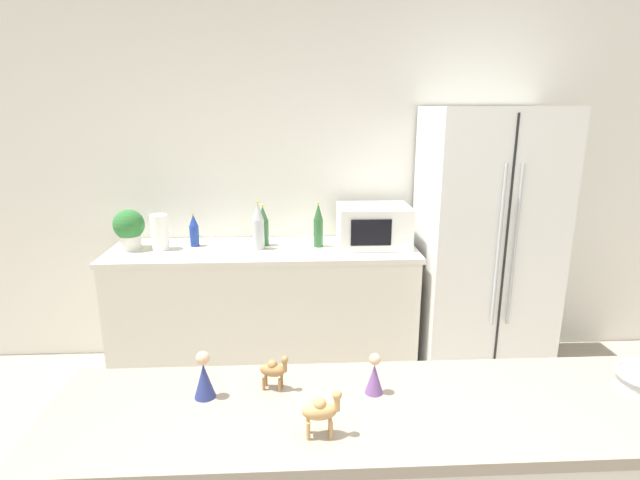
{
  "coord_description": "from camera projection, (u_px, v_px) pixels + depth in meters",
  "views": [
    {
      "loc": [
        -0.22,
        -0.87,
        1.84
      ],
      "look_at": [
        -0.11,
        1.4,
        1.23
      ],
      "focal_mm": 28.0,
      "sensor_mm": 36.0,
      "label": 1
    }
  ],
  "objects": [
    {
      "name": "paper_towel_roll",
      "position": [
        160.0,
        232.0,
        3.32
      ],
      "size": [
        0.11,
        0.11,
        0.24
      ],
      "color": "white",
      "rests_on": "back_counter"
    },
    {
      "name": "microwave",
      "position": [
        373.0,
        226.0,
        3.4
      ],
      "size": [
        0.48,
        0.37,
        0.28
      ],
      "color": "white",
      "rests_on": "back_counter"
    },
    {
      "name": "back_bottle_0",
      "position": [
        318.0,
        226.0,
        3.38
      ],
      "size": [
        0.07,
        0.07,
        0.31
      ],
      "color": "#2D6033",
      "rests_on": "back_counter"
    },
    {
      "name": "wise_man_figurine_purple",
      "position": [
        374.0,
        376.0,
        1.53
      ],
      "size": [
        0.06,
        0.06,
        0.13
      ],
      "color": "#6B4784",
      "rests_on": "bar_counter"
    },
    {
      "name": "back_bottle_3",
      "position": [
        263.0,
        226.0,
        3.41
      ],
      "size": [
        0.07,
        0.07,
        0.28
      ],
      "color": "#2D6033",
      "rests_on": "back_counter"
    },
    {
      "name": "wise_man_figurine_crimson",
      "position": [
        204.0,
        378.0,
        1.5
      ],
      "size": [
        0.06,
        0.06,
        0.15
      ],
      "color": "navy",
      "rests_on": "bar_counter"
    },
    {
      "name": "back_bottle_2",
      "position": [
        194.0,
        231.0,
        3.41
      ],
      "size": [
        0.06,
        0.06,
        0.23
      ],
      "color": "navy",
      "rests_on": "back_counter"
    },
    {
      "name": "camel_figurine_second",
      "position": [
        321.0,
        410.0,
        1.32
      ],
      "size": [
        0.11,
        0.05,
        0.14
      ],
      "color": "tan",
      "rests_on": "bar_counter"
    },
    {
      "name": "camel_figurine",
      "position": [
        274.0,
        369.0,
        1.54
      ],
      "size": [
        0.09,
        0.06,
        0.12
      ],
      "color": "olive",
      "rests_on": "bar_counter"
    },
    {
      "name": "refrigerator",
      "position": [
        484.0,
        245.0,
        3.4
      ],
      "size": [
        0.84,
        0.71,
        1.84
      ],
      "color": "white",
      "rests_on": "ground_plane"
    },
    {
      "name": "potted_plant",
      "position": [
        129.0,
        228.0,
        3.32
      ],
      "size": [
        0.2,
        0.2,
        0.27
      ],
      "color": "silver",
      "rests_on": "back_counter"
    },
    {
      "name": "back_counter",
      "position": [
        265.0,
        310.0,
        3.5
      ],
      "size": [
        2.07,
        0.63,
        0.91
      ],
      "color": "silver",
      "rests_on": "ground_plane"
    },
    {
      "name": "wall_back",
      "position": [
        325.0,
        186.0,
        3.63
      ],
      "size": [
        8.0,
        0.06,
        2.55
      ],
      "color": "white",
      "rests_on": "ground_plane"
    },
    {
      "name": "back_bottle_1",
      "position": [
        258.0,
        226.0,
        3.32
      ],
      "size": [
        0.08,
        0.08,
        0.33
      ],
      "color": "#B2B7BC",
      "rests_on": "back_counter"
    }
  ]
}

